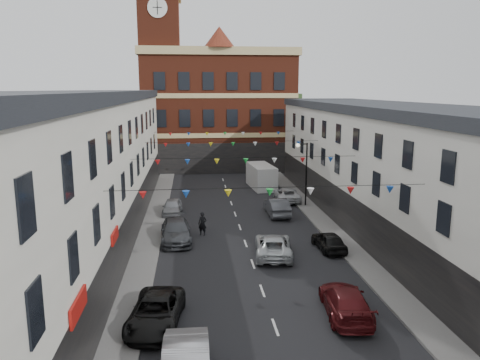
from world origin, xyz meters
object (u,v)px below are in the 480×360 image
object	(u,v)px
street_lamp	(304,166)
moving_car	(273,245)
car_left_e	(172,207)
car_right_d	(329,241)
car_left_d	(176,231)
car_right_c	(346,301)
pedestrian	(202,224)
car_right_f	(287,194)
car_right_e	(277,207)
car_left_c	(156,312)
white_van	(261,176)

from	to	relation	value
street_lamp	moving_car	bearing A→B (deg)	-111.66
car_left_e	car_right_d	distance (m)	15.18
car_left_d	car_right_d	world-z (taller)	car_left_d
car_right_c	pedestrian	size ratio (longest dim) A/B	2.74
car_right_f	pedestrian	bearing A→B (deg)	53.76
car_right_f	car_right_e	bearing A→B (deg)	73.06
car_right_e	car_left_c	bearing A→B (deg)	62.93
street_lamp	car_right_e	bearing A→B (deg)	-137.68
car_left_c	car_left_d	xyz separation A→B (m)	(0.56, 12.37, 0.07)
street_lamp	car_left_c	distance (m)	24.65
white_van	pedestrian	size ratio (longest dim) A/B	3.22
car_right_c	car_right_d	world-z (taller)	car_right_c
car_left_d	car_right_f	size ratio (longest dim) A/B	1.07
car_left_d	car_right_e	bearing A→B (deg)	32.86
pedestrian	car_right_c	bearing A→B (deg)	-41.41
car_left_c	car_right_c	bearing A→B (deg)	7.10
street_lamp	pedestrian	world-z (taller)	street_lamp
car_left_d	car_right_e	size ratio (longest dim) A/B	1.12
car_left_d	moving_car	distance (m)	7.47
car_left_c	car_right_e	distance (m)	20.69
car_left_c	pedestrian	bearing A→B (deg)	86.04
car_right_f	moving_car	world-z (taller)	moving_car
car_right_e	car_right_f	distance (m)	5.33
car_right_c	car_right_f	bearing A→B (deg)	-88.74
car_right_c	car_right_f	world-z (taller)	car_right_c
white_van	pedestrian	world-z (taller)	white_van
car_right_c	car_right_d	size ratio (longest dim) A/B	1.30
street_lamp	pedestrian	xyz separation A→B (m)	(-9.55, -7.77, -3.00)
pedestrian	car_right_d	bearing A→B (deg)	-3.77
street_lamp	white_van	distance (m)	9.64
car_right_e	pedestrian	bearing A→B (deg)	36.63
car_right_f	white_van	xyz separation A→B (m)	(-1.57, 6.61, 0.61)
car_left_e	car_left_d	bearing A→B (deg)	-82.74
street_lamp	car_left_d	bearing A→B (deg)	-142.24
car_left_d	car_right_e	distance (m)	10.56
street_lamp	moving_car	world-z (taller)	street_lamp
car_left_e	car_right_e	xyz separation A→B (m)	(9.10, -1.21, 0.09)
street_lamp	car_left_c	size ratio (longest dim) A/B	1.22
street_lamp	car_left_d	xyz separation A→B (m)	(-11.49, -8.90, -3.15)
car_left_e	car_right_f	xyz separation A→B (m)	(11.00, 3.77, 0.01)
street_lamp	car_right_d	size ratio (longest dim) A/B	1.58
car_right_d	car_right_f	xyz separation A→B (m)	(0.00, 14.24, 0.03)
car_right_d	car_right_f	bearing A→B (deg)	-93.79
street_lamp	car_right_c	size ratio (longest dim) A/B	1.21
car_right_f	white_van	distance (m)	6.82
moving_car	pedestrian	xyz separation A→B (m)	(-4.54, 4.84, 0.20)
white_van	car_left_e	bearing A→B (deg)	-137.87
street_lamp	pedestrian	bearing A→B (deg)	-140.87
car_right_d	moving_car	bearing A→B (deg)	5.80
car_right_e	car_right_c	bearing A→B (deg)	89.02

